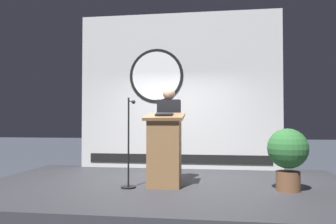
# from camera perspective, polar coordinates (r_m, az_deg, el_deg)

# --- Properties ---
(ground_plane) EXTENTS (40.00, 40.00, 0.00)m
(ground_plane) POSITION_cam_1_polar(r_m,az_deg,el_deg) (5.84, -0.19, -15.16)
(ground_plane) COLOR #383D47
(stage_platform) EXTENTS (6.40, 4.00, 0.30)m
(stage_platform) POSITION_cam_1_polar(r_m,az_deg,el_deg) (5.80, -0.19, -13.72)
(stage_platform) COLOR #333338
(stage_platform) RESTS_ON ground
(banner_display) EXTENTS (4.58, 0.12, 3.54)m
(banner_display) POSITION_cam_1_polar(r_m,az_deg,el_deg) (7.54, 1.73, 3.69)
(banner_display) COLOR silver
(banner_display) RESTS_ON stage_platform
(podium) EXTENTS (0.64, 0.50, 1.22)m
(podium) POSITION_cam_1_polar(r_m,az_deg,el_deg) (5.41, -0.60, -6.59)
(podium) COLOR olive
(podium) RESTS_ON stage_platform
(speaker_person) EXTENTS (0.40, 0.26, 1.67)m
(speaker_person) POSITION_cam_1_polar(r_m,az_deg,el_deg) (5.86, 0.18, -3.71)
(speaker_person) COLOR black
(speaker_person) RESTS_ON stage_platform
(microphone_stand) EXTENTS (0.24, 0.48, 1.45)m
(microphone_stand) POSITION_cam_1_polar(r_m,az_deg,el_deg) (5.43, -6.72, -7.58)
(microphone_stand) COLOR black
(microphone_stand) RESTS_ON stage_platform
(potted_plant) EXTENTS (0.62, 0.62, 0.96)m
(potted_plant) POSITION_cam_1_polar(r_m,az_deg,el_deg) (5.43, 19.96, -6.68)
(potted_plant) COLOR brown
(potted_plant) RESTS_ON stage_platform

